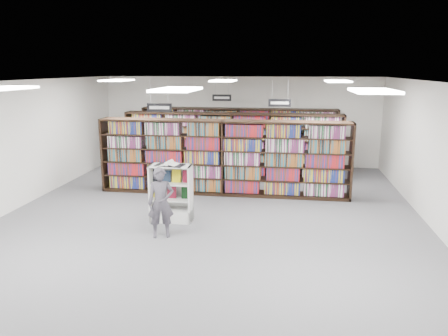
# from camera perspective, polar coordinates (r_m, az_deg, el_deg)

# --- Properties ---
(floor) EXTENTS (12.00, 12.00, 0.00)m
(floor) POSITION_cam_1_polar(r_m,az_deg,el_deg) (10.57, -1.69, -6.38)
(floor) COLOR #4E4E53
(floor) RESTS_ON ground
(ceiling) EXTENTS (10.00, 12.00, 0.10)m
(ceiling) POSITION_cam_1_polar(r_m,az_deg,el_deg) (9.98, -1.82, 11.24)
(ceiling) COLOR silver
(ceiling) RESTS_ON wall_back
(wall_back) EXTENTS (10.00, 0.10, 3.20)m
(wall_back) POSITION_cam_1_polar(r_m,az_deg,el_deg) (16.03, 2.03, 6.13)
(wall_back) COLOR white
(wall_back) RESTS_ON ground
(wall_front) EXTENTS (10.00, 0.10, 3.20)m
(wall_front) POSITION_cam_1_polar(r_m,az_deg,el_deg) (4.61, -15.24, -11.78)
(wall_front) COLOR white
(wall_front) RESTS_ON ground
(wall_left) EXTENTS (0.10, 12.00, 3.20)m
(wall_left) POSITION_cam_1_polar(r_m,az_deg,el_deg) (12.07, -25.85, 2.60)
(wall_left) COLOR white
(wall_left) RESTS_ON ground
(wall_right) EXTENTS (0.10, 12.00, 3.20)m
(wall_right) POSITION_cam_1_polar(r_m,az_deg,el_deg) (10.51, 26.19, 1.21)
(wall_right) COLOR white
(wall_right) RESTS_ON ground
(bookshelf_row_near) EXTENTS (7.00, 0.60, 2.10)m
(bookshelf_row_near) POSITION_cam_1_polar(r_m,az_deg,el_deg) (12.19, -0.09, 1.36)
(bookshelf_row_near) COLOR black
(bookshelf_row_near) RESTS_ON floor
(bookshelf_row_mid) EXTENTS (7.00, 0.60, 2.10)m
(bookshelf_row_mid) POSITION_cam_1_polar(r_m,az_deg,el_deg) (14.14, 1.11, 2.97)
(bookshelf_row_mid) COLOR black
(bookshelf_row_mid) RESTS_ON floor
(bookshelf_row_far) EXTENTS (7.00, 0.60, 2.10)m
(bookshelf_row_far) POSITION_cam_1_polar(r_m,az_deg,el_deg) (15.81, 1.90, 4.02)
(bookshelf_row_far) COLOR black
(bookshelf_row_far) RESTS_ON floor
(aisle_sign_left) EXTENTS (0.65, 0.02, 0.80)m
(aisle_sign_left) POSITION_cam_1_polar(r_m,az_deg,el_deg) (11.34, -8.44, 7.92)
(aisle_sign_left) COLOR #B2B2B7
(aisle_sign_left) RESTS_ON ceiling
(aisle_sign_right) EXTENTS (0.65, 0.02, 0.80)m
(aisle_sign_right) POSITION_cam_1_polar(r_m,az_deg,el_deg) (12.86, 7.28, 8.53)
(aisle_sign_right) COLOR #B2B2B7
(aisle_sign_right) RESTS_ON ceiling
(aisle_sign_center) EXTENTS (0.65, 0.02, 0.80)m
(aisle_sign_center) POSITION_cam_1_polar(r_m,az_deg,el_deg) (15.02, -0.29, 9.25)
(aisle_sign_center) COLOR #B2B2B7
(aisle_sign_center) RESTS_ON ceiling
(troffer_front_left) EXTENTS (0.60, 1.20, 0.04)m
(troffer_front_left) POSITION_cam_1_polar(r_m,az_deg,el_deg) (8.32, -26.90, 9.27)
(troffer_front_left) COLOR white
(troffer_front_left) RESTS_ON ceiling
(troffer_front_center) EXTENTS (0.60, 1.20, 0.04)m
(troffer_front_center) POSITION_cam_1_polar(r_m,az_deg,el_deg) (7.05, -6.19, 10.15)
(troffer_front_center) COLOR white
(troffer_front_center) RESTS_ON ceiling
(troffer_front_right) EXTENTS (0.60, 1.20, 0.04)m
(troffer_front_right) POSITION_cam_1_polar(r_m,az_deg,el_deg) (6.94, 18.93, 9.50)
(troffer_front_right) COLOR white
(troffer_front_right) RESTS_ON ceiling
(troffer_back_left) EXTENTS (0.60, 1.20, 0.04)m
(troffer_back_left) POSITION_cam_1_polar(r_m,az_deg,el_deg) (12.75, -13.81, 11.06)
(troffer_back_left) COLOR white
(troffer_back_left) RESTS_ON ceiling
(troffer_back_center) EXTENTS (0.60, 1.20, 0.04)m
(troffer_back_center) POSITION_cam_1_polar(r_m,az_deg,el_deg) (11.95, -0.09, 11.32)
(troffer_back_center) COLOR white
(troffer_back_center) RESTS_ON ceiling
(troffer_back_right) EXTENTS (0.60, 1.20, 0.04)m
(troffer_back_right) POSITION_cam_1_polar(r_m,az_deg,el_deg) (11.89, 14.64, 10.91)
(troffer_back_right) COLOR white
(troffer_back_right) RESTS_ON ceiling
(endcap_display) EXTENTS (0.96, 0.49, 1.34)m
(endcap_display) POSITION_cam_1_polar(r_m,az_deg,el_deg) (10.27, -6.82, -4.37)
(endcap_display) COLOR silver
(endcap_display) RESTS_ON floor
(open_book) EXTENTS (0.68, 0.45, 0.13)m
(open_book) POSITION_cam_1_polar(r_m,az_deg,el_deg) (9.98, -7.14, 0.52)
(open_book) COLOR black
(open_book) RESTS_ON endcap_display
(shopper) EXTENTS (0.63, 0.50, 1.50)m
(shopper) POSITION_cam_1_polar(r_m,az_deg,el_deg) (9.23, -8.24, -4.52)
(shopper) COLOR #4B4751
(shopper) RESTS_ON floor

